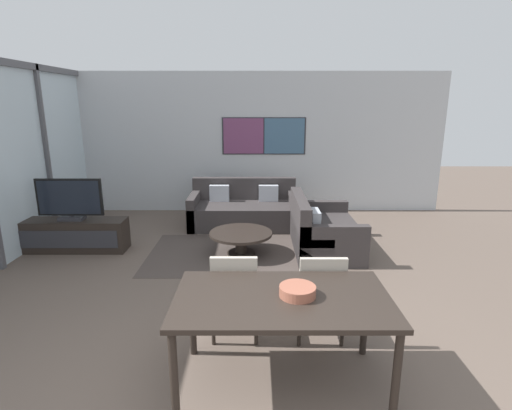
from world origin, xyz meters
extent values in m
cube|color=silver|center=(0.00, 6.13, 1.40)|extent=(7.80, 0.06, 2.80)
cube|color=#2D2D33|center=(0.27, 6.09, 1.55)|extent=(1.68, 0.01, 0.74)
cube|color=#753D66|center=(-0.14, 6.09, 1.55)|extent=(0.80, 0.02, 0.70)
cube|color=#426684|center=(0.68, 6.09, 1.55)|extent=(0.80, 0.02, 0.70)
cube|color=#515156|center=(-3.37, 4.60, 1.40)|extent=(0.07, 0.08, 2.80)
cube|color=#473D38|center=(-0.12, 3.61, 0.00)|extent=(2.76, 1.74, 0.01)
cube|color=black|center=(-2.68, 3.78, 0.24)|extent=(1.60, 0.41, 0.49)
cube|color=#2D2D33|center=(-2.68, 3.57, 0.24)|extent=(1.47, 0.01, 0.27)
cube|color=#2D2D33|center=(-2.68, 3.78, 0.51)|extent=(0.36, 0.20, 0.05)
cube|color=#2D2D33|center=(-2.68, 3.78, 0.58)|extent=(0.06, 0.03, 0.08)
cube|color=black|center=(-2.68, 3.78, 0.84)|extent=(0.98, 0.04, 0.56)
cube|color=black|center=(-2.68, 3.75, 0.84)|extent=(0.91, 0.01, 0.51)
cube|color=#383333|center=(-0.12, 5.00, 0.21)|extent=(1.94, 0.96, 0.42)
cube|color=#383333|center=(-0.12, 5.40, 0.42)|extent=(1.94, 0.16, 0.83)
cube|color=#383333|center=(-1.02, 5.00, 0.30)|extent=(0.14, 0.96, 0.60)
cube|color=#383333|center=(0.78, 5.00, 0.30)|extent=(0.14, 0.96, 0.60)
cube|color=#B2B7C1|center=(-0.57, 5.22, 0.57)|extent=(0.36, 0.12, 0.30)
cube|color=#B2B7C1|center=(0.34, 5.22, 0.57)|extent=(0.36, 0.12, 0.30)
cube|color=#383333|center=(1.17, 3.80, 0.21)|extent=(0.96, 1.51, 0.42)
cube|color=#383333|center=(0.78, 3.80, 0.42)|extent=(0.16, 1.51, 0.83)
cube|color=#383333|center=(1.17, 3.12, 0.30)|extent=(0.96, 0.14, 0.60)
cube|color=#383333|center=(1.17, 4.49, 0.30)|extent=(0.96, 0.14, 0.60)
cube|color=#B2B7C1|center=(0.96, 3.47, 0.57)|extent=(0.12, 0.36, 0.30)
cylinder|color=black|center=(-0.12, 3.61, 0.01)|extent=(0.42, 0.42, 0.03)
cylinder|color=black|center=(-0.12, 3.61, 0.15)|extent=(0.17, 0.17, 0.30)
cylinder|color=black|center=(-0.12, 3.61, 0.32)|extent=(0.93, 0.93, 0.04)
cube|color=black|center=(0.31, 0.76, 0.76)|extent=(1.66, 0.93, 0.04)
cylinder|color=black|center=(-0.46, 0.35, 0.37)|extent=(0.06, 0.06, 0.74)
cylinder|color=black|center=(1.08, 0.35, 0.37)|extent=(0.06, 0.06, 0.74)
cylinder|color=black|center=(-0.46, 1.16, 0.37)|extent=(0.06, 0.06, 0.74)
cylinder|color=black|center=(1.08, 1.16, 0.37)|extent=(0.06, 0.06, 0.74)
cube|color=#B2A899|center=(-0.09, 1.50, 0.45)|extent=(0.46, 0.46, 0.06)
cube|color=#B2A899|center=(-0.09, 1.30, 0.68)|extent=(0.42, 0.05, 0.40)
cylinder|color=black|center=(-0.29, 1.30, 0.21)|extent=(0.04, 0.04, 0.42)
cylinder|color=black|center=(0.11, 1.30, 0.21)|extent=(0.04, 0.04, 0.42)
cylinder|color=black|center=(-0.29, 1.70, 0.21)|extent=(0.04, 0.04, 0.42)
cylinder|color=black|center=(0.11, 1.70, 0.21)|extent=(0.04, 0.04, 0.42)
cube|color=#B2A899|center=(0.71, 1.48, 0.45)|extent=(0.46, 0.46, 0.06)
cube|color=#B2A899|center=(0.71, 1.27, 0.68)|extent=(0.42, 0.05, 0.40)
cylinder|color=black|center=(0.51, 1.28, 0.21)|extent=(0.04, 0.04, 0.42)
cylinder|color=black|center=(0.91, 1.28, 0.21)|extent=(0.04, 0.04, 0.42)
cylinder|color=black|center=(0.51, 1.68, 0.21)|extent=(0.04, 0.04, 0.42)
cylinder|color=black|center=(0.91, 1.68, 0.21)|extent=(0.04, 0.04, 0.42)
cylinder|color=#995642|center=(0.43, 0.77, 0.82)|extent=(0.28, 0.28, 0.08)
torus|color=#995642|center=(0.43, 0.77, 0.85)|extent=(0.28, 0.28, 0.02)
camera|label=1|loc=(0.11, -2.01, 2.22)|focal=28.00mm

